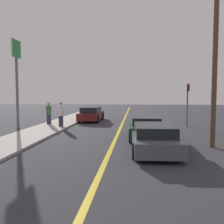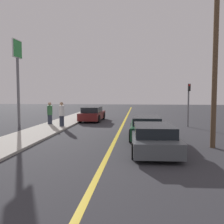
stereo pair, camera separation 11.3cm
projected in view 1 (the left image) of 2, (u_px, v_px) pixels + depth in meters
The scene contains 10 objects.
road_center_line at pixel (119, 132), 16.61m from camera, with size 0.20×60.00×0.01m.
sidewalk_left at pixel (40, 131), 16.57m from camera, with size 2.62×34.93×0.12m.
car_near_right_lane at pixel (154, 138), 11.05m from camera, with size 2.14×4.74×1.20m.
car_ahead_center at pixel (146, 127), 14.28m from camera, with size 1.86×4.33×1.26m.
car_far_distant at pixel (91, 114), 23.22m from camera, with size 1.95×4.59×1.32m.
pedestrian_mid_group at pixel (61, 114), 18.53m from camera, with size 0.40×0.40×1.82m.
pedestrian_far_standing at pixel (49, 113), 19.90m from camera, with size 0.41×0.41×1.75m.
traffic_light at pixel (188, 100), 19.04m from camera, with size 0.18×0.40×3.30m.
roadside_sign at pixel (16, 66), 18.39m from camera, with size 0.20×1.37×6.52m.
utility_pole at pixel (215, 73), 11.61m from camera, with size 0.24×0.24×7.05m.
Camera 1 is at (1.13, 1.57, 2.56)m, focal length 40.00 mm.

